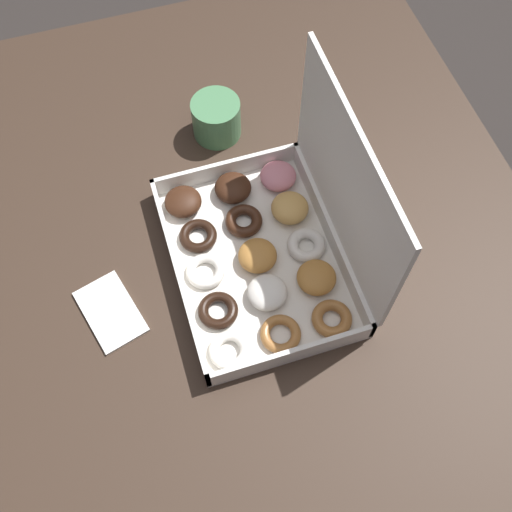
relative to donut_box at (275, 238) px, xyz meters
name	(u,v)px	position (x,y,z in m)	size (l,w,h in m)	color
ground_plane	(254,351)	(-0.06, -0.02, -0.75)	(8.00, 8.00, 0.00)	#2D2826
dining_table	(253,248)	(-0.06, -0.02, -0.13)	(1.25, 1.04, 0.70)	#38281E
donut_box	(275,238)	(0.00, 0.00, 0.00)	(0.39, 0.29, 0.31)	silver
coffee_mug	(215,118)	(-0.30, -0.02, -0.01)	(0.10, 0.10, 0.08)	#4C8456
paper_napkin	(111,312)	(0.03, -0.30, -0.05)	(0.15, 0.11, 0.01)	white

